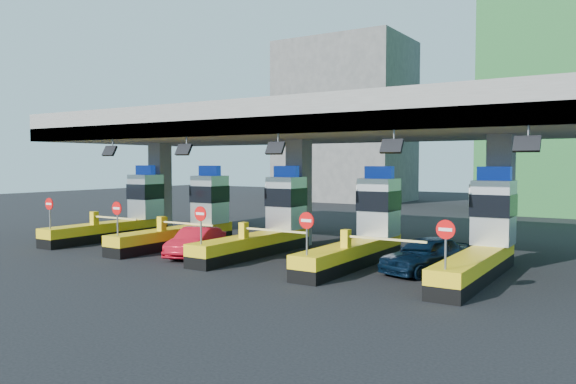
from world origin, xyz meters
The scene contains 10 objects.
ground centered at (0.00, 0.00, 0.00)m, with size 120.00×120.00×0.00m, color black.
toll_canopy centered at (0.00, 2.87, 6.13)m, with size 28.00×12.09×7.00m.
toll_lane_far_left centered at (-10.00, 0.28, 1.40)m, with size 4.43×8.00×4.16m.
toll_lane_left centered at (-5.00, 0.28, 1.40)m, with size 4.43×8.00×4.16m.
toll_lane_center centered at (0.00, 0.28, 1.40)m, with size 4.43×8.00×4.16m.
toll_lane_right centered at (5.00, 0.28, 1.40)m, with size 4.43×8.00×4.16m.
toll_lane_far_right centered at (10.00, 0.28, 1.40)m, with size 4.43×8.00×4.16m.
bg_building_concrete centered at (-14.00, 36.00, 9.00)m, with size 14.00×10.00×18.00m, color #4C4C49.
van centered at (8.00, -0.52, 0.73)m, with size 1.71×4.26×1.45m, color black.
red_car centered at (-2.23, -2.44, 0.66)m, with size 1.40×4.00×1.32m, color #B60E1D.
Camera 1 is at (15.18, -21.77, 4.31)m, focal length 35.00 mm.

